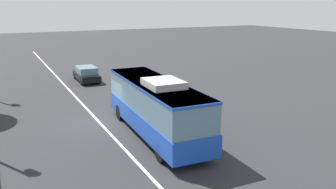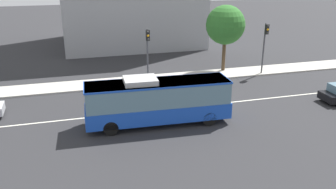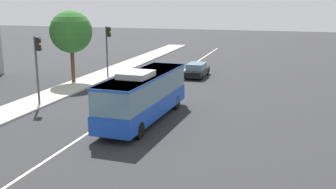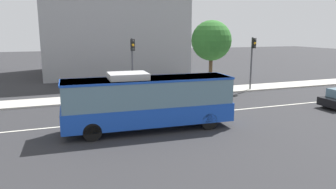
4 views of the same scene
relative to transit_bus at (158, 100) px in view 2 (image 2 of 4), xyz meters
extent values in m
plane|color=#28282B|center=(3.69, 2.32, -1.81)|extent=(160.00, 160.00, 0.00)
cube|color=#B2ADA3|center=(3.69, 9.70, -1.74)|extent=(80.00, 2.97, 0.14)
cube|color=silver|center=(3.69, 2.32, -1.80)|extent=(76.00, 0.16, 0.01)
cube|color=#1947B7|center=(0.02, 0.00, -0.83)|extent=(10.10, 2.95, 1.10)
cube|color=slate|center=(0.02, 0.00, 0.50)|extent=(9.90, 2.87, 1.58)
cube|color=#1947B7|center=(0.02, 0.00, 1.23)|extent=(10.00, 2.92, 0.12)
cube|color=#B2B2B2|center=(-1.17, 0.05, 1.47)|extent=(2.28, 1.90, 0.36)
cylinder|color=black|center=(3.47, 0.94, -1.31)|extent=(1.01, 0.34, 1.00)
cylinder|color=black|center=(3.37, -1.25, -1.31)|extent=(1.01, 0.34, 1.00)
cylinder|color=black|center=(-3.32, 1.25, -1.31)|extent=(1.01, 0.34, 1.00)
cylinder|color=black|center=(-3.42, -0.95, -1.31)|extent=(1.01, 0.34, 1.00)
cylinder|color=black|center=(14.58, 0.86, -1.49)|extent=(0.64, 0.23, 0.64)
cylinder|color=#47474C|center=(1.21, 8.77, 0.79)|extent=(0.16, 0.16, 5.20)
cube|color=black|center=(1.21, 8.49, 2.84)|extent=(0.32, 0.28, 0.96)
sphere|color=#2D2D2D|center=(1.21, 8.34, 3.16)|extent=(0.22, 0.22, 0.22)
sphere|color=#F9A514|center=(1.21, 8.34, 2.84)|extent=(0.22, 0.22, 0.22)
sphere|color=#2D2D2D|center=(1.21, 8.34, 2.52)|extent=(0.22, 0.22, 0.22)
cylinder|color=#47474C|center=(13.07, 8.72, 0.79)|extent=(0.16, 0.16, 5.20)
cube|color=black|center=(13.07, 8.44, 2.84)|extent=(0.32, 0.28, 0.96)
sphere|color=#2D2D2D|center=(13.07, 8.29, 3.16)|extent=(0.22, 0.22, 0.22)
sphere|color=#F9A514|center=(13.07, 8.29, 2.84)|extent=(0.22, 0.22, 0.22)
sphere|color=#2D2D2D|center=(13.07, 8.29, 2.52)|extent=(0.22, 0.22, 0.22)
cylinder|color=#4C3823|center=(9.70, 10.72, -0.11)|extent=(0.36, 0.36, 3.39)
sphere|color=#2D6B28|center=(9.70, 10.72, 3.06)|extent=(3.95, 3.95, 3.95)
cube|color=slate|center=(11.89, 27.86, 0.30)|extent=(0.18, 13.46, 1.50)
cube|color=slate|center=(11.89, 27.86, 3.70)|extent=(0.18, 13.46, 1.50)
camera|label=1|loc=(-16.80, 7.71, 5.45)|focal=36.47mm
camera|label=2|loc=(-5.35, -22.02, 8.80)|focal=37.59mm
camera|label=3|loc=(-23.76, -8.77, 5.93)|focal=42.78mm
camera|label=4|loc=(-5.21, -17.63, 3.99)|focal=34.08mm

